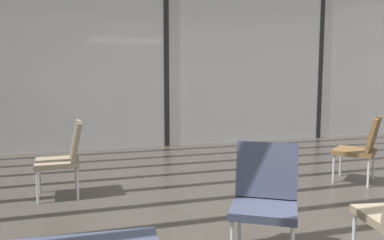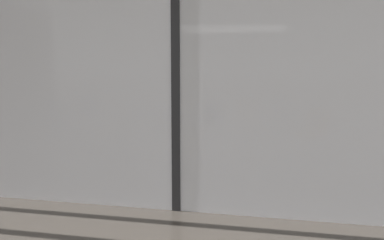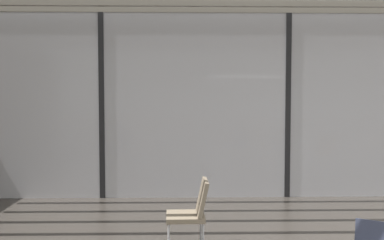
% 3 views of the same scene
% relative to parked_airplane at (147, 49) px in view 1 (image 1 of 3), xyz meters
% --- Properties ---
extents(glass_curtain_wall, '(14.00, 0.08, 3.47)m').
position_rel_parked_airplane_xyz_m(glass_curtain_wall, '(-0.40, -4.08, -0.45)').
color(glass_curtain_wall, silver).
rests_on(glass_curtain_wall, ground).
extents(window_mullion_1, '(0.10, 0.12, 3.47)m').
position_rel_parked_airplane_xyz_m(window_mullion_1, '(-0.40, -4.08, -0.45)').
color(window_mullion_1, black).
rests_on(window_mullion_1, ground).
extents(window_mullion_2, '(0.10, 0.12, 3.47)m').
position_rel_parked_airplane_xyz_m(window_mullion_2, '(3.10, -4.08, -0.45)').
color(window_mullion_2, black).
rests_on(window_mullion_2, ground).
extents(parked_airplane, '(11.44, 4.37, 4.37)m').
position_rel_parked_airplane_xyz_m(parked_airplane, '(0.00, 0.00, 0.00)').
color(parked_airplane, silver).
rests_on(parked_airplane, ground).
extents(lounge_chair_0, '(0.54, 0.49, 0.87)m').
position_rel_parked_airplane_xyz_m(lounge_chair_0, '(-2.27, -6.89, -1.69)').
color(lounge_chair_0, '#7F705B').
rests_on(lounge_chair_0, ground).
extents(lounge_chair_2, '(0.71, 0.71, 0.87)m').
position_rel_parked_airplane_xyz_m(lounge_chair_2, '(1.42, -7.44, -1.69)').
color(lounge_chair_2, brown).
rests_on(lounge_chair_2, ground).
extents(lounge_chair_4, '(0.68, 0.70, 0.87)m').
position_rel_parked_airplane_xyz_m(lounge_chair_4, '(-0.77, -8.92, -1.69)').
color(lounge_chair_4, '#33384C').
rests_on(lounge_chair_4, ground).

